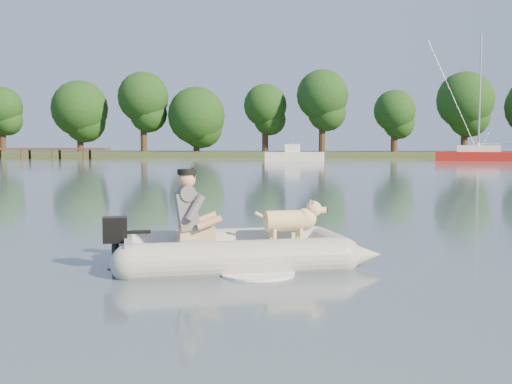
# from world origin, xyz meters

# --- Properties ---
(water) EXTENTS (160.00, 160.00, 0.00)m
(water) POSITION_xyz_m (0.00, 0.00, 0.00)
(water) COLOR slate
(water) RESTS_ON ground
(shore_bank) EXTENTS (160.00, 12.00, 0.70)m
(shore_bank) POSITION_xyz_m (0.00, 62.00, 0.25)
(shore_bank) COLOR #47512D
(shore_bank) RESTS_ON water
(dock) EXTENTS (18.00, 2.00, 1.04)m
(dock) POSITION_xyz_m (-26.00, 52.00, 0.52)
(dock) COLOR #4C331E
(dock) RESTS_ON water
(treeline) EXTENTS (71.02, 7.35, 9.27)m
(treeline) POSITION_xyz_m (-3.71, 61.11, 5.48)
(treeline) COLOR #332316
(treeline) RESTS_ON shore_bank
(dinghy) EXTENTS (5.23, 4.45, 1.29)m
(dinghy) POSITION_xyz_m (0.38, -0.24, 0.55)
(dinghy) COLOR gray
(dinghy) RESTS_ON water
(man) EXTENTS (0.80, 0.74, 1.00)m
(man) POSITION_xyz_m (-0.26, -0.37, 0.72)
(man) COLOR slate
(man) RESTS_ON dinghy
(dog) EXTENTS (0.91, 0.53, 0.58)m
(dog) POSITION_xyz_m (0.94, -0.03, 0.48)
(dog) COLOR tan
(dog) RESTS_ON dinghy
(outboard_motor) EXTENTS (0.44, 0.36, 0.73)m
(outboard_motor) POSITION_xyz_m (-1.11, -0.65, 0.29)
(outboard_motor) COLOR black
(outboard_motor) RESTS_ON dinghy
(motorboat) EXTENTS (5.15, 2.42, 2.11)m
(motorboat) POSITION_xyz_m (0.88, 45.31, 0.96)
(motorboat) COLOR white
(motorboat) RESTS_ON water
(sailboat) EXTENTS (8.22, 4.25, 10.83)m
(sailboat) POSITION_xyz_m (16.79, 47.12, 0.48)
(sailboat) COLOR #A51812
(sailboat) RESTS_ON water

